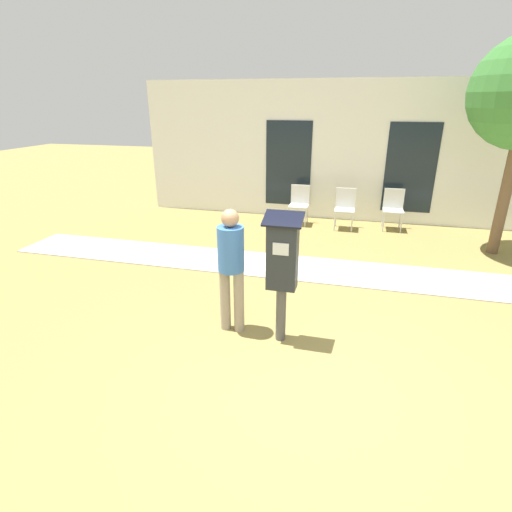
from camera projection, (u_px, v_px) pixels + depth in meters
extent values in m
plane|color=olive|center=(312.00, 383.00, 4.15)|extent=(40.00, 40.00, 0.00)
cube|color=beige|center=(333.00, 271.00, 6.83)|extent=(12.00, 1.10, 0.02)
cube|color=white|center=(349.00, 152.00, 9.34)|extent=(10.00, 0.24, 3.20)
cube|color=#19232D|center=(288.00, 164.00, 9.66)|extent=(1.10, 0.02, 2.00)
cube|color=#19232D|center=(410.00, 168.00, 9.01)|extent=(1.10, 0.02, 2.00)
cylinder|color=#4C4C4C|center=(281.00, 314.00, 4.79)|extent=(0.12, 0.12, 0.70)
cube|color=#23282D|center=(282.00, 256.00, 4.52)|extent=(0.34, 0.22, 0.80)
cube|color=silver|center=(281.00, 249.00, 4.37)|extent=(0.18, 0.01, 0.14)
cube|color=black|center=(283.00, 219.00, 4.36)|extent=(0.44, 0.31, 0.12)
cylinder|color=gray|center=(225.00, 299.00, 5.00)|extent=(0.13, 0.13, 0.82)
cylinder|color=gray|center=(239.00, 301.00, 4.96)|extent=(0.13, 0.13, 0.82)
cylinder|color=#386BB7|center=(231.00, 249.00, 4.73)|extent=(0.32, 0.32, 0.55)
sphere|color=tan|center=(230.00, 218.00, 4.60)|extent=(0.21, 0.21, 0.21)
cylinder|color=silver|center=(289.00, 217.00, 9.25)|extent=(0.03, 0.03, 0.42)
cylinder|color=silver|center=(305.00, 218.00, 9.16)|extent=(0.03, 0.03, 0.42)
cylinder|color=silver|center=(292.00, 213.00, 9.59)|extent=(0.03, 0.03, 0.42)
cylinder|color=silver|center=(307.00, 214.00, 9.50)|extent=(0.03, 0.03, 0.42)
cube|color=silver|center=(299.00, 206.00, 9.29)|extent=(0.44, 0.44, 0.04)
cube|color=silver|center=(300.00, 194.00, 9.39)|extent=(0.44, 0.04, 0.44)
cylinder|color=silver|center=(335.00, 222.00, 8.90)|extent=(0.03, 0.03, 0.42)
cylinder|color=silver|center=(352.00, 223.00, 8.81)|extent=(0.03, 0.03, 0.42)
cylinder|color=silver|center=(336.00, 217.00, 9.24)|extent=(0.03, 0.03, 0.42)
cylinder|color=silver|center=(353.00, 218.00, 9.15)|extent=(0.03, 0.03, 0.42)
cube|color=silver|center=(344.00, 210.00, 8.94)|extent=(0.44, 0.44, 0.04)
cube|color=silver|center=(346.00, 198.00, 9.04)|extent=(0.44, 0.04, 0.44)
cylinder|color=silver|center=(383.00, 222.00, 8.85)|extent=(0.03, 0.03, 0.42)
cylinder|color=silver|center=(401.00, 224.00, 8.76)|extent=(0.03, 0.03, 0.42)
cylinder|color=silver|center=(383.00, 218.00, 9.19)|extent=(0.03, 0.03, 0.42)
cylinder|color=silver|center=(400.00, 219.00, 9.10)|extent=(0.03, 0.03, 0.42)
cube|color=silver|center=(393.00, 211.00, 8.89)|extent=(0.44, 0.44, 0.04)
cube|color=silver|center=(394.00, 198.00, 8.99)|extent=(0.44, 0.04, 0.44)
cylinder|color=brown|center=(505.00, 196.00, 7.30)|extent=(0.20, 0.20, 2.20)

